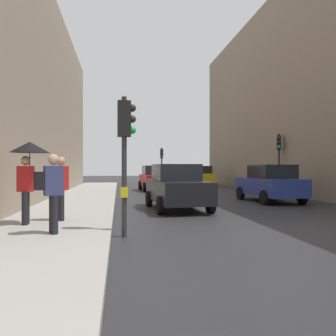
# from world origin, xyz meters

# --- Properties ---
(ground_plane) EXTENTS (120.00, 120.00, 0.00)m
(ground_plane) POSITION_xyz_m (0.00, 0.00, 0.00)
(ground_plane) COLOR #28282B
(sidewalk_kerb) EXTENTS (3.10, 40.00, 0.16)m
(sidewalk_kerb) POSITION_xyz_m (-6.48, 6.00, 0.08)
(sidewalk_kerb) COLOR #A8A5A0
(sidewalk_kerb) RESTS_ON ground
(traffic_light_mid_street) EXTENTS (0.34, 0.45, 3.63)m
(traffic_light_mid_street) POSITION_xyz_m (4.62, 10.89, 2.50)
(traffic_light_mid_street) COLOR #2D2D2D
(traffic_light_mid_street) RESTS_ON ground
(traffic_light_near_left) EXTENTS (0.44, 0.26, 3.30)m
(traffic_light_near_left) POSITION_xyz_m (-4.60, -0.35, 2.27)
(traffic_light_near_left) COLOR #2D2D2D
(traffic_light_near_left) RESTS_ON ground
(traffic_light_far_median) EXTENTS (0.25, 0.43, 3.42)m
(traffic_light_far_median) POSITION_xyz_m (-0.88, 22.91, 2.36)
(traffic_light_far_median) COLOR #2D2D2D
(traffic_light_far_median) RESTS_ON ground
(car_green_estate) EXTENTS (2.23, 4.31, 1.76)m
(car_green_estate) POSITION_xyz_m (2.22, 27.43, 0.88)
(car_green_estate) COLOR #2D6038
(car_green_estate) RESTS_ON ground
(car_red_sedan) EXTENTS (2.20, 4.29, 1.76)m
(car_red_sedan) POSITION_xyz_m (-2.22, 15.85, 0.88)
(car_red_sedan) COLOR red
(car_red_sedan) RESTS_ON ground
(car_dark_suv) EXTENTS (2.24, 4.31, 1.76)m
(car_dark_suv) POSITION_xyz_m (-2.51, 4.79, 0.88)
(car_dark_suv) COLOR black
(car_dark_suv) RESTS_ON ground
(car_blue_van) EXTENTS (2.16, 4.27, 1.76)m
(car_blue_van) POSITION_xyz_m (2.37, 7.17, 0.88)
(car_blue_van) COLOR navy
(car_blue_van) RESTS_ON ground
(car_yellow_taxi) EXTENTS (2.20, 4.29, 1.76)m
(car_yellow_taxi) POSITION_xyz_m (2.22, 21.23, 0.88)
(car_yellow_taxi) COLOR yellow
(car_yellow_taxi) RESTS_ON ground
(pedestrian_with_umbrella) EXTENTS (1.00, 1.00, 2.14)m
(pedestrian_with_umbrella) POSITION_xyz_m (-7.07, 0.84, 1.84)
(pedestrian_with_umbrella) COLOR black
(pedestrian_with_umbrella) RESTS_ON sidewalk_kerb
(pedestrian_with_grey_backpack) EXTENTS (0.66, 0.47, 1.77)m
(pedestrian_with_grey_backpack) POSITION_xyz_m (-6.24, -0.57, 1.16)
(pedestrian_with_grey_backpack) COLOR black
(pedestrian_with_grey_backpack) RESTS_ON sidewalk_kerb
(pedestrian_in_red_jacket) EXTENTS (0.46, 0.37, 1.77)m
(pedestrian_in_red_jacket) POSITION_xyz_m (-6.35, 1.42, 1.13)
(pedestrian_in_red_jacket) COLOR black
(pedestrian_in_red_jacket) RESTS_ON sidewalk_kerb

